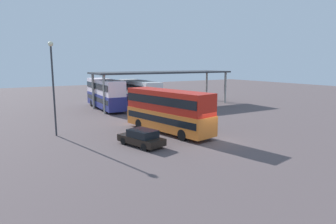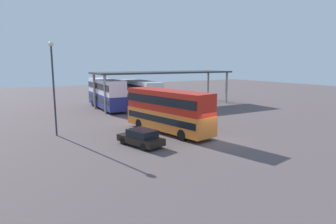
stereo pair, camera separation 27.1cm
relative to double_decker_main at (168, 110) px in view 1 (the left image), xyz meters
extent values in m
plane|color=#584B4C|center=(1.45, -4.65, -2.24)|extent=(140.00, 140.00, 0.00)
cube|color=orange|center=(0.00, -0.01, -1.00)|extent=(4.21, 10.35, 1.79)
cube|color=red|center=(0.00, -0.01, 0.87)|extent=(4.10, 10.14, 1.94)
cube|color=black|center=(0.00, -0.01, -0.78)|extent=(4.18, 9.96, 0.61)
cube|color=black|center=(0.00, -0.01, 0.96)|extent=(4.18, 9.96, 0.78)
cube|color=black|center=(-0.87, 4.90, -0.73)|extent=(2.11, 0.47, 1.07)
cube|color=orange|center=(-0.87, 4.90, 0.13)|extent=(1.74, 0.38, 0.36)
cylinder|color=black|center=(-1.65, 2.87, -1.74)|extent=(0.45, 1.03, 1.00)
cylinder|color=black|center=(0.57, 3.26, -1.74)|extent=(0.45, 1.03, 1.00)
cylinder|color=black|center=(-0.57, -3.28, -1.74)|extent=(0.45, 1.03, 1.00)
cylinder|color=black|center=(1.66, -2.89, -1.74)|extent=(0.45, 1.03, 1.00)
cube|color=black|center=(-4.27, -2.73, -1.74)|extent=(2.72, 4.39, 0.55)
cube|color=black|center=(-4.22, -2.93, -1.18)|extent=(2.12, 2.58, 0.58)
cylinder|color=black|center=(-5.35, -1.71, -1.94)|extent=(0.35, 0.63, 0.60)
cylinder|color=black|center=(-3.84, -1.31, -1.94)|extent=(0.35, 0.63, 0.60)
cylinder|color=black|center=(-4.70, -4.16, -1.94)|extent=(0.35, 0.63, 0.60)
cylinder|color=black|center=(-3.19, -3.75, -1.94)|extent=(0.35, 0.63, 0.60)
cube|color=navy|center=(-0.04, 17.16, -0.94)|extent=(3.14, 11.45, 1.89)
cube|color=white|center=(-0.04, 17.16, 1.03)|extent=(3.05, 11.22, 2.05)
cube|color=black|center=(-0.04, 17.16, -0.72)|extent=(3.15, 11.00, 0.64)
cube|color=black|center=(-0.04, 17.16, 1.13)|extent=(3.15, 11.00, 0.82)
cube|color=black|center=(0.28, 22.76, -0.66)|extent=(2.12, 0.22, 1.13)
cube|color=orange|center=(0.28, 22.76, 0.25)|extent=(1.74, 0.18, 0.36)
cylinder|color=black|center=(-0.96, 20.74, -1.74)|extent=(0.34, 1.01, 1.00)
cylinder|color=black|center=(1.28, 20.61, -1.74)|extent=(0.34, 1.01, 1.00)
cylinder|color=black|center=(-1.37, 13.72, -1.74)|extent=(0.34, 1.01, 1.00)
cylinder|color=black|center=(0.87, 13.59, -1.74)|extent=(0.34, 1.01, 1.00)
cube|color=navy|center=(4.05, 14.39, -0.99)|extent=(3.06, 10.49, 1.81)
cube|color=white|center=(4.05, 14.39, 0.90)|extent=(2.97, 10.27, 1.96)
cube|color=black|center=(4.05, 14.39, -0.77)|extent=(3.08, 10.07, 0.62)
cube|color=black|center=(4.05, 14.39, 1.00)|extent=(3.08, 10.07, 0.78)
cube|color=black|center=(4.32, 19.51, -0.71)|extent=(2.15, 0.21, 1.09)
cube|color=orange|center=(4.32, 19.51, 0.15)|extent=(1.77, 0.17, 0.36)
cylinder|color=black|center=(3.08, 17.66, -1.74)|extent=(0.33, 1.01, 1.00)
cylinder|color=black|center=(5.36, 17.54, -1.74)|extent=(0.33, 1.01, 1.00)
cylinder|color=black|center=(2.74, 11.24, -1.74)|extent=(0.33, 1.01, 1.00)
cylinder|color=black|center=(5.03, 11.12, -1.74)|extent=(0.33, 1.01, 1.00)
cube|color=#33353A|center=(8.96, 15.63, 2.96)|extent=(22.14, 6.72, 0.25)
cylinder|color=#9E9B93|center=(19.41, 17.88, 0.30)|extent=(0.36, 0.36, 5.07)
cylinder|color=#9E9B93|center=(19.29, 12.88, 0.30)|extent=(0.36, 0.36, 5.07)
cylinder|color=#9E9B93|center=(-1.38, 18.38, 0.30)|extent=(0.36, 0.36, 5.07)
cylinder|color=#9E9B93|center=(-1.50, 13.38, 0.30)|extent=(0.36, 0.36, 5.07)
cylinder|color=#33353A|center=(-9.43, 4.35, 1.82)|extent=(0.16, 0.16, 8.13)
sphere|color=beige|center=(-9.43, 4.35, 6.04)|extent=(0.44, 0.44, 0.44)
camera|label=1|loc=(-14.50, -23.30, 4.40)|focal=31.14mm
camera|label=2|loc=(-14.27, -23.44, 4.40)|focal=31.14mm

